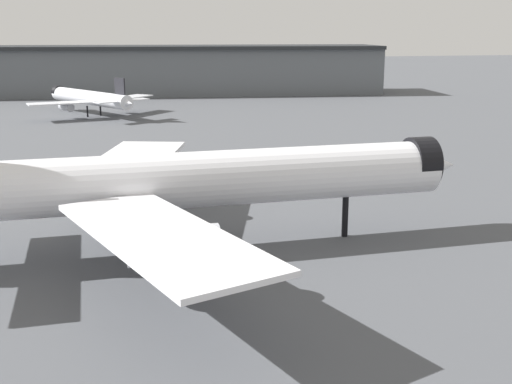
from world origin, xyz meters
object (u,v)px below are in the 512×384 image
(airliner_near_gate, at_px, (181,182))
(airliner_far_taxiway, at_px, (90,98))
(baggage_tug_wing, at_px, (391,182))
(traffic_cone_near_nose, at_px, (4,190))

(airliner_near_gate, xyz_separation_m, airliner_far_taxiway, (-8.68, 110.45, -2.51))
(airliner_near_gate, distance_m, airliner_far_taxiway, 110.82)
(airliner_far_taxiway, xyz_separation_m, baggage_tug_wing, (40.75, -91.65, -3.67))
(baggage_tug_wing, distance_m, traffic_cone_near_nose, 53.87)
(baggage_tug_wing, xyz_separation_m, traffic_cone_near_nose, (-52.76, 10.84, -0.66))
(airliner_near_gate, relative_size, traffic_cone_near_nose, 96.48)
(baggage_tug_wing, bearing_deg, airliner_near_gate, 154.33)
(airliner_near_gate, distance_m, baggage_tug_wing, 37.69)
(traffic_cone_near_nose, bearing_deg, airliner_near_gate, -55.08)
(airliner_far_taxiway, relative_size, baggage_tug_wing, 10.09)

